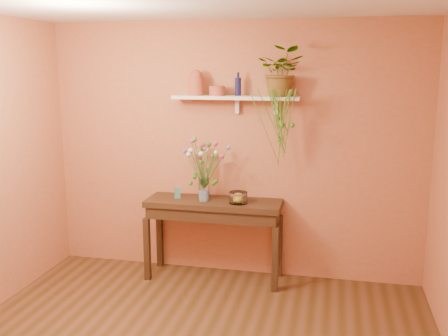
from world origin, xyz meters
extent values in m
cube|color=#C4674E|center=(0.00, 2.00, 1.35)|extent=(4.00, 0.04, 2.70)
cube|color=#392314|center=(-0.16, 1.75, 0.83)|extent=(1.41, 0.45, 0.06)
cube|color=#392314|center=(-0.16, 1.75, 0.74)|extent=(1.36, 0.42, 0.12)
cube|color=#392314|center=(-0.83, 1.56, 0.34)|extent=(0.06, 0.06, 0.68)
cube|color=#392314|center=(0.52, 1.56, 0.34)|extent=(0.06, 0.06, 0.68)
cube|color=#392314|center=(-0.83, 1.95, 0.34)|extent=(0.06, 0.06, 0.68)
cube|color=#392314|center=(0.52, 1.95, 0.34)|extent=(0.06, 0.06, 0.68)
cube|color=white|center=(0.05, 1.87, 1.92)|extent=(1.30, 0.24, 0.04)
cube|color=white|center=(0.05, 1.97, 1.83)|extent=(0.04, 0.05, 0.15)
cube|color=white|center=(0.45, 1.97, 1.83)|extent=(0.04, 0.05, 0.15)
cylinder|color=#B14934|center=(-0.36, 1.84, 2.03)|extent=(0.17, 0.17, 0.19)
sphere|color=#B14934|center=(-0.36, 1.84, 2.14)|extent=(0.12, 0.12, 0.12)
cylinder|color=#B14934|center=(-0.14, 1.85, 1.99)|extent=(0.18, 0.18, 0.10)
cylinder|color=#151743|center=(0.07, 1.88, 2.03)|extent=(0.08, 0.08, 0.18)
cylinder|color=#151743|center=(0.07, 1.88, 2.14)|extent=(0.03, 0.03, 0.05)
imported|color=#346E17|center=(0.52, 1.86, 2.18)|extent=(0.48, 0.42, 0.49)
cylinder|color=#346E17|center=(0.63, 1.75, 1.79)|extent=(0.10, 0.07, 0.46)
cylinder|color=#488920|center=(0.57, 1.76, 1.79)|extent=(0.13, 0.06, 0.45)
cylinder|color=#488920|center=(0.56, 1.69, 1.86)|extent=(0.16, 0.13, 0.33)
cylinder|color=#346E17|center=(0.54, 1.67, 1.80)|extent=(0.02, 0.22, 0.44)
cylinder|color=#488920|center=(0.55, 1.70, 1.84)|extent=(0.14, 0.04, 0.37)
cylinder|color=#488920|center=(0.59, 1.69, 1.76)|extent=(0.09, 0.26, 0.52)
cylinder|color=#346E17|center=(0.48, 1.68, 1.82)|extent=(0.05, 0.16, 0.40)
cylinder|color=#488920|center=(0.36, 1.72, 1.66)|extent=(0.29, 0.16, 0.73)
cylinder|color=#488920|center=(0.49, 1.75, 1.72)|extent=(0.09, 0.06, 0.59)
cylinder|color=#346E17|center=(0.55, 1.69, 1.64)|extent=(0.10, 0.21, 0.76)
cylinder|color=#488920|center=(0.54, 1.71, 1.68)|extent=(0.05, 0.15, 0.68)
cylinder|color=#488920|center=(0.50, 1.68, 1.72)|extent=(0.17, 0.27, 0.59)
cylinder|color=#346E17|center=(0.52, 1.72, 1.81)|extent=(0.15, 0.10, 0.42)
cylinder|color=#488920|center=(0.62, 1.72, 1.70)|extent=(0.11, 0.06, 0.64)
cylinder|color=#488920|center=(0.51, 1.70, 1.70)|extent=(0.03, 0.12, 0.63)
cylinder|color=#346E17|center=(0.45, 1.69, 1.70)|extent=(0.28, 0.11, 0.63)
cylinder|color=#488920|center=(0.45, 1.70, 1.83)|extent=(0.07, 0.05, 0.37)
cylinder|color=#488920|center=(0.48, 1.74, 1.84)|extent=(0.16, 0.05, 0.35)
sphere|color=#346E17|center=(0.55, 1.70, 1.66)|extent=(0.05, 0.05, 0.05)
sphere|color=#346E17|center=(0.52, 1.74, 1.52)|extent=(0.05, 0.05, 0.05)
sphere|color=#346E17|center=(0.65, 1.66, 1.68)|extent=(0.05, 0.05, 0.05)
sphere|color=#346E17|center=(0.50, 1.71, 1.73)|extent=(0.05, 0.05, 0.05)
cylinder|color=white|center=(-0.26, 1.73, 0.98)|extent=(0.11, 0.11, 0.24)
cylinder|color=silver|center=(-0.26, 1.73, 0.92)|extent=(0.10, 0.10, 0.11)
cylinder|color=#386B28|center=(-0.24, 1.61, 1.19)|extent=(0.04, 0.25, 0.41)
sphere|color=silver|center=(-0.22, 1.49, 1.39)|extent=(0.05, 0.05, 0.05)
cylinder|color=#386B28|center=(-0.24, 1.70, 1.21)|extent=(0.04, 0.08, 0.43)
sphere|color=#B43380|center=(-0.22, 1.66, 1.42)|extent=(0.04, 0.04, 0.04)
cylinder|color=#386B28|center=(-0.17, 1.64, 1.20)|extent=(0.17, 0.20, 0.42)
sphere|color=silver|center=(-0.08, 1.55, 1.40)|extent=(0.04, 0.04, 0.04)
cylinder|color=#386B28|center=(-0.21, 1.67, 1.23)|extent=(0.09, 0.13, 0.48)
sphere|color=#346E17|center=(-0.17, 1.61, 1.47)|extent=(0.05, 0.05, 0.05)
cylinder|color=#386B28|center=(-0.15, 1.69, 1.17)|extent=(0.22, 0.09, 0.36)
sphere|color=#B43380|center=(-0.04, 1.65, 1.34)|extent=(0.04, 0.04, 0.04)
cylinder|color=#386B28|center=(-0.18, 1.72, 1.17)|extent=(0.15, 0.04, 0.36)
sphere|color=#578D35|center=(-0.11, 1.70, 1.34)|extent=(0.04, 0.04, 0.04)
cylinder|color=#386B28|center=(-0.19, 1.74, 1.23)|extent=(0.13, 0.02, 0.47)
sphere|color=#B43380|center=(-0.13, 1.74, 1.46)|extent=(0.05, 0.05, 0.05)
cylinder|color=#386B28|center=(-0.13, 1.75, 1.21)|extent=(0.26, 0.03, 0.43)
sphere|color=#5868CB|center=(0.00, 1.76, 1.42)|extent=(0.04, 0.04, 0.04)
cylinder|color=#386B28|center=(-0.21, 1.77, 1.16)|extent=(0.09, 0.08, 0.33)
sphere|color=#578D35|center=(-0.17, 1.80, 1.32)|extent=(0.05, 0.05, 0.05)
cylinder|color=#386B28|center=(-0.17, 1.79, 1.15)|extent=(0.18, 0.13, 0.32)
sphere|color=silver|center=(-0.08, 1.85, 1.30)|extent=(0.04, 0.04, 0.04)
cylinder|color=#386B28|center=(-0.21, 1.78, 1.14)|extent=(0.09, 0.10, 0.31)
sphere|color=silver|center=(-0.17, 1.83, 1.30)|extent=(0.04, 0.04, 0.04)
cylinder|color=#386B28|center=(-0.22, 1.83, 1.15)|extent=(0.06, 0.21, 0.33)
sphere|color=#B43380|center=(-0.19, 1.93, 1.31)|extent=(0.05, 0.05, 0.05)
cylinder|color=#386B28|center=(-0.25, 1.79, 1.18)|extent=(0.02, 0.12, 0.39)
sphere|color=silver|center=(-0.25, 1.84, 1.38)|extent=(0.04, 0.04, 0.04)
cylinder|color=#386B28|center=(-0.27, 1.78, 1.19)|extent=(0.05, 0.11, 0.40)
sphere|color=#346E17|center=(-0.29, 1.84, 1.39)|extent=(0.04, 0.04, 0.04)
cylinder|color=#386B28|center=(-0.30, 1.85, 1.20)|extent=(0.08, 0.25, 0.42)
sphere|color=#B43380|center=(-0.34, 1.97, 1.40)|extent=(0.05, 0.05, 0.05)
cylinder|color=#386B28|center=(-0.29, 1.79, 1.18)|extent=(0.07, 0.11, 0.37)
sphere|color=#578D35|center=(-0.32, 1.84, 1.36)|extent=(0.06, 0.06, 0.06)
cylinder|color=#386B28|center=(-0.28, 1.75, 1.15)|extent=(0.06, 0.04, 0.32)
sphere|color=#B43380|center=(-0.31, 1.77, 1.31)|extent=(0.05, 0.05, 0.05)
cylinder|color=#386B28|center=(-0.37, 1.77, 1.18)|extent=(0.23, 0.09, 0.37)
sphere|color=#5868CB|center=(-0.48, 1.81, 1.36)|extent=(0.04, 0.04, 0.04)
cylinder|color=#386B28|center=(-0.30, 1.73, 1.25)|extent=(0.10, 0.01, 0.51)
sphere|color=#578D35|center=(-0.35, 1.74, 1.50)|extent=(0.06, 0.06, 0.06)
cylinder|color=#386B28|center=(-0.33, 1.71, 1.17)|extent=(0.15, 0.05, 0.36)
sphere|color=silver|center=(-0.40, 1.69, 1.35)|extent=(0.06, 0.06, 0.06)
cylinder|color=#386B28|center=(-0.29, 1.72, 1.17)|extent=(0.08, 0.03, 0.37)
sphere|color=silver|center=(-0.33, 1.71, 1.36)|extent=(0.04, 0.04, 0.04)
cylinder|color=#386B28|center=(-0.31, 1.70, 1.24)|extent=(0.11, 0.08, 0.50)
sphere|color=#B43380|center=(-0.36, 1.66, 1.49)|extent=(0.04, 0.04, 0.04)
cylinder|color=#386B28|center=(-0.31, 1.67, 1.20)|extent=(0.11, 0.13, 0.41)
sphere|color=silver|center=(-0.36, 1.61, 1.40)|extent=(0.05, 0.05, 0.05)
cylinder|color=#386B28|center=(-0.26, 1.70, 1.14)|extent=(0.01, 0.08, 0.29)
sphere|color=#346E17|center=(-0.26, 1.66, 1.28)|extent=(0.05, 0.05, 0.05)
sphere|color=#346E17|center=(-0.35, 1.77, 1.13)|extent=(0.05, 0.05, 0.05)
sphere|color=#346E17|center=(-0.36, 1.75, 1.10)|extent=(0.05, 0.05, 0.05)
sphere|color=#346E17|center=(-0.38, 1.68, 1.05)|extent=(0.05, 0.05, 0.05)
sphere|color=#346E17|center=(-0.12, 1.69, 1.08)|extent=(0.05, 0.05, 0.05)
sphere|color=#346E17|center=(-0.15, 1.70, 1.05)|extent=(0.05, 0.05, 0.05)
sphere|color=#346E17|center=(-0.25, 1.87, 1.15)|extent=(0.05, 0.05, 0.05)
cylinder|color=white|center=(0.11, 1.71, 0.92)|extent=(0.19, 0.19, 0.11)
cylinder|color=white|center=(0.11, 1.71, 0.86)|extent=(0.19, 0.19, 0.01)
sphere|color=gold|center=(0.12, 1.69, 0.90)|extent=(0.08, 0.08, 0.08)
cube|color=teal|center=(-0.55, 1.76, 0.92)|extent=(0.07, 0.06, 0.12)
camera|label=1|loc=(1.06, -3.24, 2.24)|focal=40.85mm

